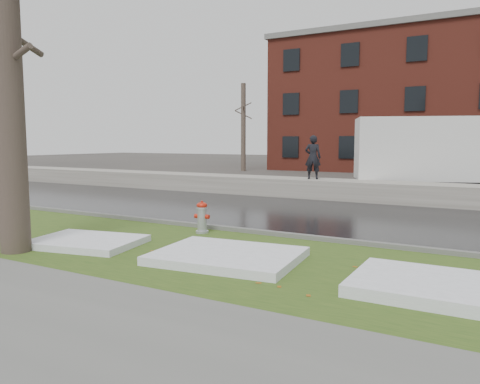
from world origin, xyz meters
The scene contains 17 objects.
ground centered at (0.00, 0.00, 0.00)m, with size 120.00×120.00×0.00m, color #47423D.
verge centered at (0.00, -1.25, 0.02)m, with size 60.00×4.50×0.04m, color #2C4818.
sidewalk centered at (0.00, -5.00, 0.03)m, with size 60.00×3.00×0.05m, color slate.
road centered at (0.00, 4.50, 0.01)m, with size 60.00×7.00×0.03m, color black.
parking_lot centered at (0.00, 13.00, 0.01)m, with size 60.00×9.00×0.03m, color slate.
curb centered at (0.00, 1.00, 0.07)m, with size 60.00×0.15×0.14m, color slate.
snowbank centered at (0.00, 8.70, 0.38)m, with size 60.00×1.60×0.75m, color #A9A39B.
brick_building centered at (2.00, 30.00, 5.00)m, with size 26.00×12.00×10.00m, color maroon.
bg_tree_left centered at (-12.00, 22.00, 3.33)m, with size 1.40×1.62×6.50m.
bg_tree_center centered at (-6.00, 26.00, 3.33)m, with size 1.40×1.62×6.50m.
fire_hydrant centered at (-1.18, 0.44, 0.46)m, with size 0.39×0.34×0.78m.
tree centered at (-3.37, -2.97, 3.66)m, with size 1.49×1.78×7.19m.
box_truck centered at (3.06, 11.60, 1.69)m, with size 9.49×4.88×3.19m.
worker centered at (-1.46, 8.63, 1.61)m, with size 0.63×0.41×1.72m, color black.
snow_patch_near centered at (0.69, -1.49, 0.12)m, with size 2.60×2.00×0.16m, color white.
snow_patch_far centered at (-2.58, -1.86, 0.11)m, with size 2.20×1.60×0.14m, color white.
snow_patch_side centered at (4.53, -1.59, 0.13)m, with size 2.80×1.80×0.18m, color white.
Camera 1 is at (5.08, -8.78, 2.25)m, focal length 35.00 mm.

